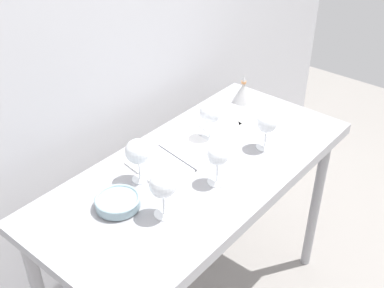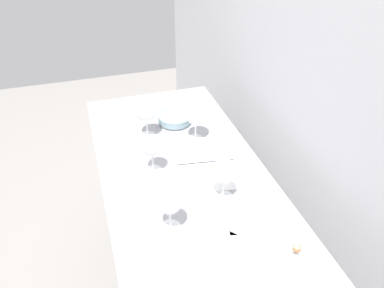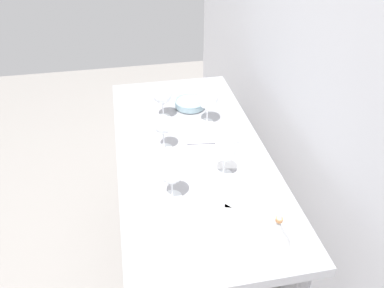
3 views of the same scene
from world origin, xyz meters
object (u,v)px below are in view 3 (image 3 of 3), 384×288
(wine_glass_far_right, at_px, (225,151))
(decanter_funnel, at_px, (277,231))
(wine_glass_near_left, at_px, (162,95))
(tasting_bowl, at_px, (190,103))
(tasting_sheet_lower, at_px, (252,193))
(open_notebook, at_px, (213,144))
(tasting_sheet_upper, at_px, (203,220))
(wine_glass_far_left, at_px, (208,99))
(wine_glass_near_center, at_px, (163,126))
(wine_glass_near_right, at_px, (171,173))

(wine_glass_far_right, bearing_deg, decanter_funnel, 12.60)
(wine_glass_near_left, height_order, tasting_bowl, wine_glass_near_left)
(wine_glass_near_left, distance_m, tasting_sheet_lower, 0.68)
(wine_glass_far_right, height_order, tasting_bowl, wine_glass_far_right)
(open_notebook, bearing_deg, wine_glass_far_right, 6.38)
(wine_glass_near_left, height_order, open_notebook, wine_glass_near_left)
(wine_glass_far_right, xyz_separation_m, open_notebook, (-0.21, 0.01, -0.11))
(tasting_sheet_upper, height_order, decanter_funnel, decanter_funnel)
(tasting_bowl, bearing_deg, wine_glass_far_left, 18.03)
(wine_glass_near_center, distance_m, tasting_sheet_upper, 0.48)
(wine_glass_near_left, bearing_deg, wine_glass_near_right, -4.15)
(wine_glass_near_center, bearing_deg, decanter_funnel, 26.38)
(wine_glass_near_left, xyz_separation_m, wine_glass_near_right, (0.58, -0.04, -0.01))
(wine_glass_near_left, relative_size, tasting_sheet_upper, 0.77)
(open_notebook, bearing_deg, decanter_funnel, 15.63)
(wine_glass_near_center, xyz_separation_m, wine_glass_far_left, (-0.18, 0.23, 0.01))
(tasting_bowl, bearing_deg, wine_glass_far_right, 3.06)
(tasting_sheet_lower, bearing_deg, wine_glass_far_left, -158.69)
(wine_glass_far_left, distance_m, open_notebook, 0.23)
(wine_glass_near_left, height_order, tasting_sheet_upper, wine_glass_near_left)
(wine_glass_near_center, height_order, tasting_bowl, wine_glass_near_center)
(wine_glass_near_center, xyz_separation_m, tasting_bowl, (-0.34, 0.18, -0.10))
(decanter_funnel, bearing_deg, wine_glass_near_right, -132.15)
(open_notebook, xyz_separation_m, tasting_sheet_lower, (0.34, 0.07, -0.00))
(wine_glass_near_left, xyz_separation_m, tasting_sheet_upper, (0.72, 0.05, -0.13))
(wine_glass_far_right, relative_size, wine_glass_near_center, 1.00)
(wine_glass_near_center, relative_size, open_notebook, 0.43)
(wine_glass_near_left, relative_size, wine_glass_near_right, 1.09)
(open_notebook, relative_size, tasting_bowl, 2.38)
(tasting_bowl, bearing_deg, decanter_funnel, 6.87)
(wine_glass_near_right, bearing_deg, open_notebook, 142.67)
(wine_glass_far_right, height_order, open_notebook, wine_glass_far_right)
(tasting_bowl, bearing_deg, tasting_sheet_lower, 9.01)
(tasting_sheet_upper, xyz_separation_m, tasting_bowl, (-0.80, 0.10, 0.02))
(wine_glass_far_right, height_order, decanter_funnel, wine_glass_far_right)
(wine_glass_near_center, bearing_deg, tasting_sheet_upper, 9.63)
(wine_glass_far_left, height_order, open_notebook, wine_glass_far_left)
(wine_glass_near_center, bearing_deg, wine_glass_near_right, -1.98)
(wine_glass_near_left, bearing_deg, tasting_bowl, 117.09)
(wine_glass_near_left, height_order, tasting_sheet_lower, wine_glass_near_left)
(wine_glass_far_left, bearing_deg, decanter_funnel, 4.42)
(wine_glass_far_right, xyz_separation_m, decanter_funnel, (0.37, 0.08, -0.07))
(wine_glass_far_right, height_order, wine_glass_far_left, wine_glass_far_left)
(wine_glass_near_right, xyz_separation_m, tasting_bowl, (-0.66, 0.19, -0.09))
(decanter_funnel, bearing_deg, open_notebook, -172.52)
(wine_glass_far_left, relative_size, decanter_funnel, 1.30)
(wine_glass_near_right, relative_size, tasting_sheet_lower, 0.79)
(wine_glass_near_right, height_order, decanter_funnel, wine_glass_near_right)
(wine_glass_near_right, distance_m, wine_glass_near_center, 0.32)
(wine_glass_near_right, relative_size, wine_glass_near_center, 0.99)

